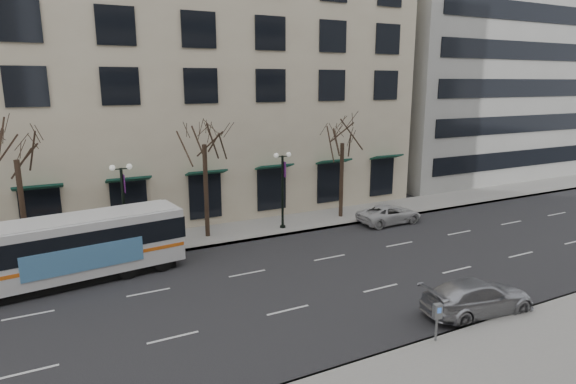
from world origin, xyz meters
TOP-DOWN VIEW (x-y plane):
  - ground at (0.00, 0.00)m, footprint 160.00×160.00m
  - sidewalk_far at (5.00, 9.00)m, footprint 80.00×4.00m
  - building_hotel at (-2.00, 21.00)m, footprint 40.00×20.00m
  - building_office at (32.00, 21.00)m, footprint 25.00×20.00m
  - tree_far_left at (-10.00, 8.80)m, footprint 3.60×3.60m
  - tree_far_mid at (0.00, 8.80)m, footprint 3.60×3.60m
  - tree_far_right at (10.00, 8.80)m, footprint 3.60×3.60m
  - lamp_post_left at (-4.99, 8.20)m, footprint 1.22×0.45m
  - lamp_post_right at (5.01, 8.20)m, footprint 1.22×0.45m
  - city_bus at (-8.56, 5.21)m, footprint 12.23×4.05m
  - silver_car at (7.08, -6.20)m, footprint 5.24×2.63m
  - white_pickup at (12.34, 6.20)m, footprint 4.65×2.15m
  - pay_station at (3.67, -7.30)m, footprint 0.35×0.25m

SIDE VIEW (x-z plane):
  - ground at x=0.00m, z-range 0.00..0.00m
  - sidewalk_far at x=5.00m, z-range 0.00..0.15m
  - white_pickup at x=12.34m, z-range 0.00..1.29m
  - silver_car at x=7.08m, z-range 0.00..1.46m
  - pay_station at x=3.67m, z-range 0.48..1.97m
  - city_bus at x=-8.56m, z-range 0.15..3.41m
  - lamp_post_left at x=-4.99m, z-range 0.34..5.55m
  - lamp_post_right at x=5.01m, z-range 0.34..5.55m
  - tree_far_right at x=10.00m, z-range 2.39..10.45m
  - tree_far_left at x=-10.00m, z-range 2.53..10.87m
  - tree_far_mid at x=0.00m, z-range 2.63..11.18m
  - building_hotel at x=-2.00m, z-range 0.00..24.00m
  - building_office at x=32.00m, z-range 0.00..35.00m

